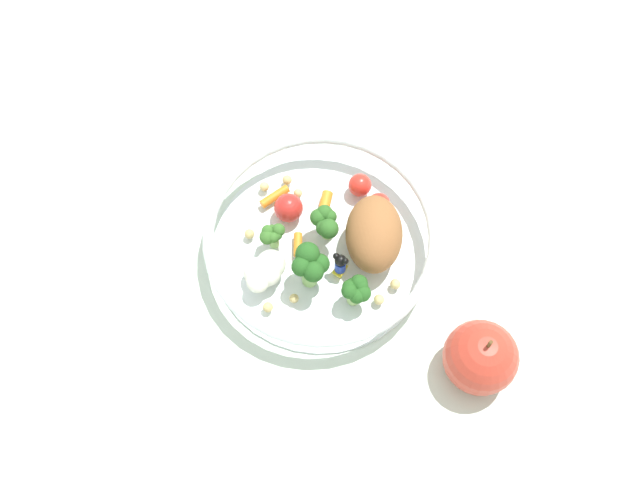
# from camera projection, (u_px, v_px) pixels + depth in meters

# --- Properties ---
(ground_plane) EXTENTS (2.40, 2.40, 0.00)m
(ground_plane) POSITION_uv_depth(u_px,v_px,m) (324.00, 245.00, 0.80)
(ground_plane) COLOR silver
(food_container) EXTENTS (0.25, 0.25, 0.07)m
(food_container) POSITION_uv_depth(u_px,v_px,m) (326.00, 240.00, 0.77)
(food_container) COLOR white
(food_container) RESTS_ON ground_plane
(loose_apple) EXTENTS (0.07, 0.07, 0.09)m
(loose_apple) POSITION_uv_depth(u_px,v_px,m) (480.00, 357.00, 0.70)
(loose_apple) COLOR #BC3828
(loose_apple) RESTS_ON ground_plane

